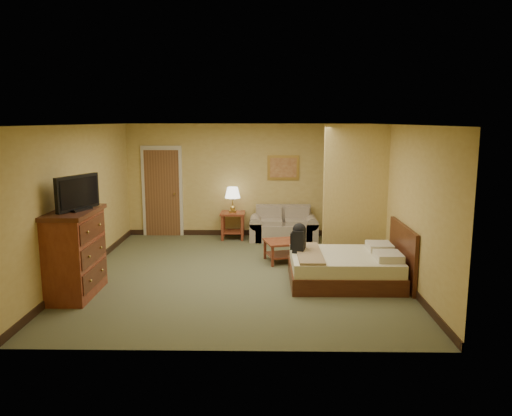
{
  "coord_description": "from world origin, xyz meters",
  "views": [
    {
      "loc": [
        0.42,
        -8.47,
        2.67
      ],
      "look_at": [
        0.27,
        0.6,
        1.07
      ],
      "focal_mm": 35.0,
      "sensor_mm": 36.0,
      "label": 1
    }
  ],
  "objects_px": {
    "loveseat": "(283,229)",
    "bed": "(348,267)",
    "coffee_table": "(282,247)",
    "dresser": "(75,253)"
  },
  "relations": [
    {
      "from": "coffee_table",
      "to": "loveseat",
      "type": "bearing_deg",
      "value": 87.33
    },
    {
      "from": "coffee_table",
      "to": "dresser",
      "type": "relative_size",
      "value": 0.58
    },
    {
      "from": "bed",
      "to": "dresser",
      "type": "bearing_deg",
      "value": -171.13
    },
    {
      "from": "bed",
      "to": "coffee_table",
      "type": "bearing_deg",
      "value": 130.59
    },
    {
      "from": "loveseat",
      "to": "dresser",
      "type": "relative_size",
      "value": 1.14
    },
    {
      "from": "loveseat",
      "to": "bed",
      "type": "height_order",
      "value": "bed"
    },
    {
      "from": "coffee_table",
      "to": "dresser",
      "type": "height_order",
      "value": "dresser"
    },
    {
      "from": "loveseat",
      "to": "bed",
      "type": "xyz_separation_m",
      "value": [
        0.97,
        -3.03,
        0.02
      ]
    },
    {
      "from": "loveseat",
      "to": "bed",
      "type": "relative_size",
      "value": 0.81
    },
    {
      "from": "coffee_table",
      "to": "dresser",
      "type": "distance_m",
      "value": 3.78
    }
  ]
}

